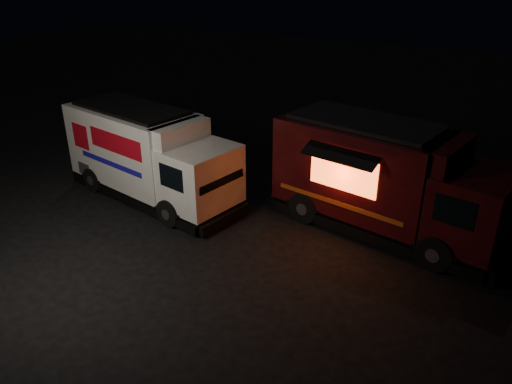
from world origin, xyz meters
name	(u,v)px	position (x,y,z in m)	size (l,w,h in m)	color
ground	(190,244)	(0.00, 0.00, 0.00)	(80.00, 80.00, 0.00)	black
white_truck	(152,156)	(-2.94, 2.07, 1.58)	(6.99, 2.38, 3.17)	silver
red_truck	(389,180)	(4.87, 3.67, 1.70)	(7.31, 2.69, 3.40)	#3C0A0E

